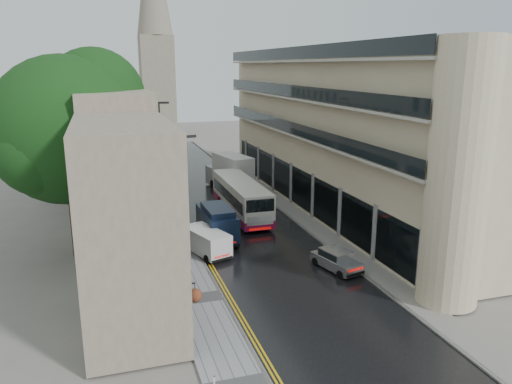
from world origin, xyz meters
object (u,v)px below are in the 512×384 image
tree_far (80,139)px  silver_hatchback (341,268)px  navy_van (210,231)px  white_van (207,250)px  pedestrian (166,218)px  tree_near (68,156)px  cream_bus (237,208)px  lamp_post_far (161,149)px  lamp_post_near (186,195)px  white_lorry (228,177)px

tree_far → silver_hatchback: size_ratio=3.52×
navy_van → silver_hatchback: bearing=-49.9°
silver_hatchback → white_van: bearing=132.9°
white_van → pedestrian: 8.17m
tree_near → tree_far: tree_near is taller
tree_near → cream_bus: 13.64m
tree_far → lamp_post_far: (7.39, 1.88, -1.55)m
white_van → lamp_post_far: bearing=72.3°
navy_van → pedestrian: 5.90m
tree_far → lamp_post_near: bearing=-64.5°
cream_bus → tree_near: bearing=-166.6°
white_lorry → tree_far: bearing=166.5°
tree_near → pedestrian: 9.75m
lamp_post_far → lamp_post_near: bearing=-82.3°
silver_hatchback → lamp_post_near: (-8.16, 7.16, 3.45)m
tree_near → lamp_post_far: bearing=62.7°
navy_van → lamp_post_near: (-1.65, -0.27, 2.78)m
white_lorry → white_van: white_lorry is taller
silver_hatchback → navy_van: navy_van is taller
navy_van → lamp_post_far: bearing=93.5°
tree_far → pedestrian: tree_far is taller
cream_bus → pedestrian: (-5.59, 1.06, -0.60)m
lamp_post_far → silver_hatchback: bearing=-62.9°
white_lorry → lamp_post_near: 15.96m
white_van → cream_bus: bearing=41.0°
cream_bus → navy_van: (-3.20, -4.32, -0.16)m
tree_far → white_lorry: (13.62, -0.36, -4.28)m
white_lorry → navy_van: size_ratio=1.40×
navy_van → lamp_post_near: 3.25m
cream_bus → silver_hatchback: cream_bus is taller
white_lorry → lamp_post_far: bearing=148.3°
white_van → lamp_post_near: lamp_post_near is taller
cream_bus → white_lorry: size_ratio=1.50×
tree_near → navy_van: 10.68m
lamp_post_near → lamp_post_far: size_ratio=0.88×
silver_hatchback → pedestrian: pedestrian is taller
navy_van → pedestrian: size_ratio=3.26×
cream_bus → lamp_post_near: (-4.85, -4.58, 2.62)m
tree_far → cream_bus: size_ratio=1.13×
tree_far → lamp_post_near: (7.03, -14.72, -2.09)m
white_lorry → silver_hatchback: (1.56, -21.53, -1.27)m
white_lorry → silver_hatchback: bearing=-97.8°
tree_near → pedestrian: bearing=30.7°
tree_near → silver_hatchback: tree_near is taller
white_lorry → lamp_post_far: (-6.23, 2.23, 2.73)m
lamp_post_far → tree_far: bearing=-156.8°
white_van → tree_far: bearing=95.6°
pedestrian → lamp_post_near: 6.54m
white_van → navy_van: bearing=54.2°
silver_hatchback → tree_near: bearing=136.4°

